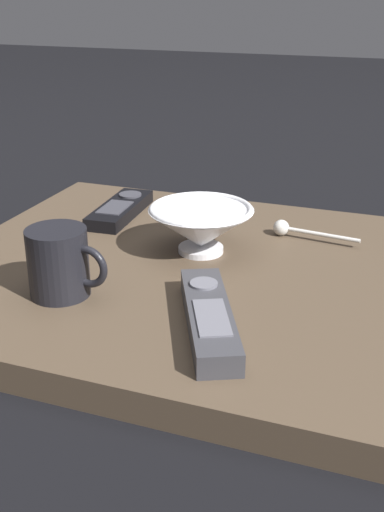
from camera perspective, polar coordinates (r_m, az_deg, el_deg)
The scene contains 7 objects.
ground_plane at distance 0.87m, azimuth -0.26°, elevation -3.05°, with size 6.00×6.00×0.00m, color black.
table at distance 0.86m, azimuth -0.26°, elevation -1.93°, with size 0.66×0.57×0.04m.
cereal_bowl at distance 0.88m, azimuth 0.68°, elevation 2.68°, with size 0.15×0.15×0.07m.
coffee_mug at distance 0.77m, azimuth -11.76°, elevation -0.58°, with size 0.10×0.07×0.08m.
teaspoon at distance 0.95m, azimuth 8.79°, elevation 2.39°, with size 0.13×0.03×0.02m.
tv_remote_near at distance 1.04m, azimuth -6.45°, elevation 4.18°, with size 0.06×0.17×0.02m.
tv_remote_far at distance 0.70m, azimuth 1.53°, elevation -5.48°, with size 0.13×0.20×0.03m.
Camera 1 is at (0.27, -0.73, 0.39)m, focal length 44.66 mm.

